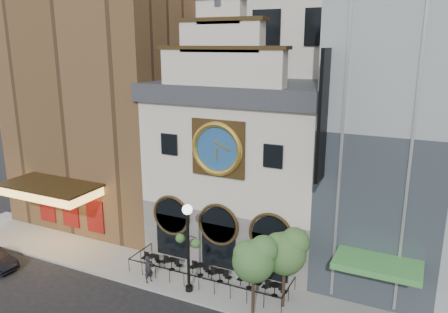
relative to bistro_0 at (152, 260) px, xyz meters
name	(u,v)px	position (x,y,z in m)	size (l,w,h in m)	color
ground	(189,303)	(4.37, -2.49, -0.61)	(120.00, 120.00, 0.00)	black
sidewalk	(209,281)	(4.37, 0.01, -0.54)	(44.00, 5.00, 0.15)	gray
clock_building	(243,162)	(4.37, 5.34, 6.07)	(12.60, 8.78, 18.65)	#605E5B
theater_building	(112,71)	(-8.63, 7.47, 11.99)	(14.00, 15.60, 25.00)	brown
cafe_railing	(209,274)	(4.37, 0.01, -0.01)	(10.60, 2.60, 0.90)	black
bistro_0	(152,260)	(0.00, 0.00, 0.00)	(1.58, 0.68, 0.90)	black
bistro_1	(172,263)	(1.50, 0.13, 0.00)	(1.58, 0.68, 0.90)	black
bistro_2	(200,269)	(3.58, 0.32, 0.00)	(1.58, 0.68, 0.90)	black
bistro_3	(220,275)	(5.08, 0.17, 0.00)	(1.58, 0.68, 0.90)	black
bistro_4	(249,281)	(7.04, 0.32, 0.00)	(1.58, 0.68, 0.90)	black
bistro_5	(275,289)	(8.75, 0.16, 0.00)	(1.58, 0.68, 0.90)	black
pedestrian	(149,269)	(1.04, -1.80, 0.42)	(0.64, 0.42, 1.76)	black
lamppost	(188,238)	(3.84, -1.58, 3.01)	(1.78, 0.79, 5.62)	black
tree_left	(255,258)	(8.30, -2.06, 2.99)	(2.44, 2.35, 4.71)	#382619
tree_right	(286,250)	(9.59, -0.60, 3.08)	(2.51, 2.41, 4.83)	#382619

